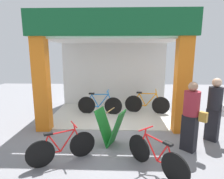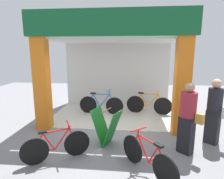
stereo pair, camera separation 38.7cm
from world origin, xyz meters
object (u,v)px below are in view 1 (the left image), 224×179
at_px(bicycle_parked_0, 156,156).
at_px(pedestrian_2, 191,116).
at_px(sandwich_board_sign, 110,127).
at_px(pedestrian_0, 215,109).
at_px(bicycle_inside_1, 100,105).
at_px(bicycle_inside_0, 147,104).
at_px(bicycle_parked_1, 62,148).

bearing_deg(bicycle_parked_0, pedestrian_2, 41.96).
height_order(sandwich_board_sign, pedestrian_0, pedestrian_0).
bearing_deg(bicycle_inside_1, bicycle_inside_0, 5.69).
bearing_deg(pedestrian_2, bicycle_parked_1, -168.49).
bearing_deg(bicycle_parked_0, sandwich_board_sign, 130.90).
xyz_separation_m(sandwich_board_sign, pedestrian_2, (1.95, -0.22, 0.42)).
bearing_deg(pedestrian_0, pedestrian_2, -145.40).
distance_m(bicycle_inside_1, sandwich_board_sign, 2.53).
height_order(bicycle_inside_0, bicycle_parked_1, bicycle_inside_0).
bearing_deg(bicycle_inside_0, bicycle_parked_0, -95.59).
distance_m(bicycle_parked_0, sandwich_board_sign, 1.47).
bearing_deg(pedestrian_2, bicycle_inside_0, 102.12).
bearing_deg(bicycle_parked_1, sandwich_board_sign, 38.77).
distance_m(bicycle_parked_0, bicycle_parked_1, 2.01).
relative_size(bicycle_inside_0, bicycle_parked_0, 1.41).
xyz_separation_m(bicycle_inside_1, pedestrian_0, (3.31, -2.12, 0.52)).
relative_size(bicycle_inside_1, bicycle_parked_0, 1.42).
bearing_deg(bicycle_parked_1, pedestrian_0, 17.25).
height_order(bicycle_inside_1, pedestrian_0, pedestrian_0).
relative_size(bicycle_parked_1, pedestrian_0, 0.77).
height_order(bicycle_parked_1, sandwich_board_sign, sandwich_board_sign).
bearing_deg(bicycle_parked_1, bicycle_parked_0, -8.08).
distance_m(sandwich_board_sign, pedestrian_0, 2.84).
xyz_separation_m(sandwich_board_sign, pedestrian_0, (2.78, 0.36, 0.43)).
relative_size(sandwich_board_sign, pedestrian_2, 0.56).
height_order(bicycle_parked_1, pedestrian_0, pedestrian_0).
relative_size(bicycle_inside_1, pedestrian_2, 1.01).
distance_m(bicycle_inside_1, pedestrian_2, 3.69).
bearing_deg(bicycle_inside_1, pedestrian_2, -47.44).
distance_m(pedestrian_0, pedestrian_2, 1.02).
xyz_separation_m(bicycle_parked_1, pedestrian_2, (2.97, 0.61, 0.56)).
xyz_separation_m(bicycle_inside_0, bicycle_parked_1, (-2.36, -3.48, -0.05)).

